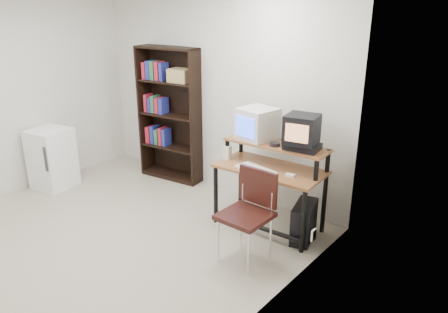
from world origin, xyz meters
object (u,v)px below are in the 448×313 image
Objects in this scene: pc_tower at (304,222)px; computer_desk at (271,171)px; crt_monitor at (257,124)px; mini_fridge at (52,158)px; bookshelf at (171,113)px; school_chair at (250,206)px; crt_tv at (302,129)px.

computer_desk is at bearing 163.36° from pc_tower.
mini_fridge is at bearing -149.20° from crt_monitor.
school_chair is at bearing -33.79° from bookshelf.
pc_tower is at bearing 5.49° from mini_fridge.
crt_monitor is 1.68m from bookshelf.
mini_fridge is at bearing 179.26° from pc_tower.
bookshelf is at bearing 154.65° from school_chair.
crt_monitor is 0.59m from crt_tv.
crt_monitor is at bearing 11.94° from mini_fridge.
computer_desk is at bearing 7.78° from mini_fridge.
crt_tv reaches higher than pc_tower.
crt_tv is at bearing 130.02° from pc_tower.
pc_tower is 0.54× the size of mini_fridge.
school_chair is 3.18m from mini_fridge.
crt_tv is (0.30, 0.10, 0.52)m from computer_desk.
computer_desk is 1.99m from bookshelf.
computer_desk is 0.61m from crt_tv.
school_chair reaches higher than pc_tower.
crt_monitor reaches higher than mini_fridge.
crt_monitor is 1.21m from pc_tower.
bookshelf is at bearing -179.41° from crt_monitor.
bookshelf is 1.76m from mini_fridge.
crt_tv is 3.52m from mini_fridge.
crt_monitor is 2.98m from mini_fridge.
crt_monitor is 0.98× the size of pc_tower.
pc_tower is at bearing -3.95° from computer_desk.
pc_tower is 0.24× the size of bookshelf.
crt_monitor is 0.53× the size of mini_fridge.
bookshelf is (-2.24, 0.28, -0.24)m from crt_tv.
crt_tv reaches higher than computer_desk.
crt_tv is 1.01m from pc_tower.
crt_monitor reaches higher than computer_desk.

